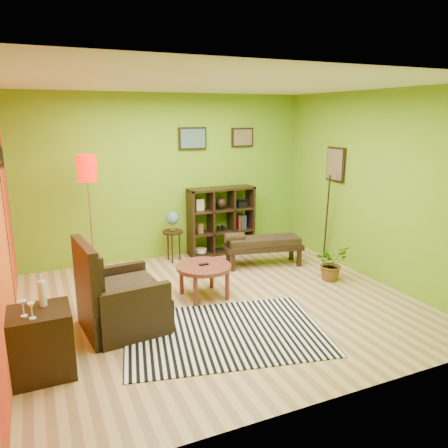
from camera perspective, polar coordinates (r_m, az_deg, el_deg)
name	(u,v)px	position (r m, az deg, el deg)	size (l,w,h in m)	color
ground	(220,303)	(5.91, -0.50, -10.33)	(5.00, 5.00, 0.00)	tan
room_shell	(212,169)	(5.40, -1.52, 7.25)	(5.04, 4.54, 2.82)	#6CA51A
zebra_rug	(225,333)	(5.17, 0.08, -14.01)	(2.27, 1.56, 0.01)	white
coffee_table	(204,269)	(5.98, -2.65, -5.96)	(0.75, 0.75, 0.48)	brown
armchair	(118,302)	(5.28, -13.65, -9.89)	(0.99, 1.00, 1.10)	black
side_cabinet	(42,342)	(4.64, -22.70, -14.07)	(0.56, 0.51, 0.98)	black
floor_lamp	(88,180)	(6.60, -17.39, 5.54)	(0.29, 0.29, 1.90)	silver
globe_table	(173,224)	(7.41, -6.73, 0.02)	(0.35, 0.35, 0.86)	black
cube_shelf	(222,221)	(7.83, -0.27, 0.45)	(1.20, 0.35, 1.20)	black
bench	(261,244)	(7.24, 4.91, -2.56)	(1.34, 0.71, 0.59)	black
potted_plant	(331,266)	(6.84, 13.80, -5.40)	(0.48, 0.54, 0.42)	#26661E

